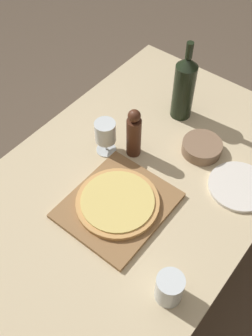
# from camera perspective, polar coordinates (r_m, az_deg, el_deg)

# --- Properties ---
(ground_plane) EXTENTS (12.00, 12.00, 0.00)m
(ground_plane) POSITION_cam_1_polar(r_m,az_deg,el_deg) (2.10, 0.84, -13.60)
(ground_plane) COLOR brown
(dining_table) EXTENTS (0.94, 1.47, 0.72)m
(dining_table) POSITION_cam_1_polar(r_m,az_deg,el_deg) (1.55, 1.11, -3.53)
(dining_table) COLOR #CCB78E
(dining_table) RESTS_ON ground_plane
(cutting_board) EXTENTS (0.33, 0.38, 0.02)m
(cutting_board) POSITION_cam_1_polar(r_m,az_deg,el_deg) (1.40, -1.22, -5.43)
(cutting_board) COLOR olive
(cutting_board) RESTS_ON dining_table
(pizza) EXTENTS (0.30, 0.30, 0.02)m
(pizza) POSITION_cam_1_polar(r_m,az_deg,el_deg) (1.38, -1.23, -4.97)
(pizza) COLOR tan
(pizza) RESTS_ON cutting_board
(wine_bottle) EXTENTS (0.09, 0.09, 0.35)m
(wine_bottle) POSITION_cam_1_polar(r_m,az_deg,el_deg) (1.63, 8.42, 11.55)
(wine_bottle) COLOR black
(wine_bottle) RESTS_ON dining_table
(pepper_mill) EXTENTS (0.06, 0.06, 0.22)m
(pepper_mill) POSITION_cam_1_polar(r_m,az_deg,el_deg) (1.49, 1.15, 4.99)
(pepper_mill) COLOR #4C2819
(pepper_mill) RESTS_ON dining_table
(wine_glass) EXTENTS (0.08, 0.08, 0.15)m
(wine_glass) POSITION_cam_1_polar(r_m,az_deg,el_deg) (1.50, -3.01, 5.12)
(wine_glass) COLOR silver
(wine_glass) RESTS_ON dining_table
(small_bowl) EXTENTS (0.16, 0.16, 0.05)m
(small_bowl) POSITION_cam_1_polar(r_m,az_deg,el_deg) (1.58, 10.94, 2.97)
(small_bowl) COLOR #84664C
(small_bowl) RESTS_ON dining_table
(drinking_tumbler) EXTENTS (0.09, 0.09, 0.11)m
(drinking_tumbler) POSITION_cam_1_polar(r_m,az_deg,el_deg) (1.22, 6.31, -16.91)
(drinking_tumbler) COLOR silver
(drinking_tumbler) RESTS_ON dining_table
(dinner_plate) EXTENTS (0.23, 0.23, 0.01)m
(dinner_plate) POSITION_cam_1_polar(r_m,az_deg,el_deg) (1.51, 16.09, -2.57)
(dinner_plate) COLOR silver
(dinner_plate) RESTS_ON dining_table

